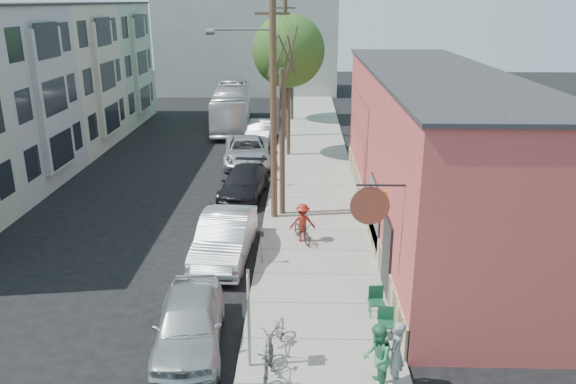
{
  "coord_description": "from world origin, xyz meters",
  "views": [
    {
      "loc": [
        3.69,
        -17.72,
        9.28
      ],
      "look_at": [
        3.08,
        4.9,
        1.5
      ],
      "focal_mm": 35.0,
      "sensor_mm": 36.0,
      "label": 1
    }
  ],
  "objects_px": {
    "utility_pole_near": "(272,98)",
    "car_1": "(225,238)",
    "patio_chair_a": "(376,302)",
    "parked_bike_a": "(268,361)",
    "car_3": "(247,151)",
    "car_4": "(261,131)",
    "tree_leafy_mid": "(288,51)",
    "tree_bare": "(282,144)",
    "car_0": "(189,322)",
    "car_2": "(244,183)",
    "bus": "(232,107)",
    "patio_chair_b": "(386,324)",
    "tree_leafy_far": "(292,47)",
    "patron_green": "(377,358)",
    "parking_meter_far": "(274,170)",
    "parked_bike_b": "(275,334)",
    "sign_post": "(249,309)",
    "cyclist": "(303,222)",
    "patron_grey": "(396,353)",
    "parking_meter_near": "(262,242)"
  },
  "relations": [
    {
      "from": "car_3",
      "to": "car_4",
      "type": "height_order",
      "value": "car_3"
    },
    {
      "from": "car_3",
      "to": "car_4",
      "type": "relative_size",
      "value": 1.28
    },
    {
      "from": "tree_leafy_mid",
      "to": "tree_leafy_far",
      "type": "bearing_deg",
      "value": 90.0
    },
    {
      "from": "parked_bike_a",
      "to": "car_1",
      "type": "height_order",
      "value": "car_1"
    },
    {
      "from": "patio_chair_b",
      "to": "bus",
      "type": "height_order",
      "value": "bus"
    },
    {
      "from": "tree_bare",
      "to": "patron_grey",
      "type": "distance_m",
      "value": 12.42
    },
    {
      "from": "parked_bike_a",
      "to": "bus",
      "type": "height_order",
      "value": "bus"
    },
    {
      "from": "parking_meter_near",
      "to": "car_2",
      "type": "bearing_deg",
      "value": 100.75
    },
    {
      "from": "car_1",
      "to": "bus",
      "type": "relative_size",
      "value": 0.47
    },
    {
      "from": "car_0",
      "to": "car_3",
      "type": "xyz_separation_m",
      "value": [
        -0.19,
        18.51,
        0.01
      ]
    },
    {
      "from": "patio_chair_a",
      "to": "parked_bike_a",
      "type": "distance_m",
      "value": 4.35
    },
    {
      "from": "patio_chair_b",
      "to": "car_4",
      "type": "distance_m",
      "value": 24.29
    },
    {
      "from": "utility_pole_near",
      "to": "patron_green",
      "type": "xyz_separation_m",
      "value": [
        3.14,
        -11.61,
        -4.37
      ]
    },
    {
      "from": "car_0",
      "to": "car_2",
      "type": "bearing_deg",
      "value": 83.22
    },
    {
      "from": "tree_bare",
      "to": "cyclist",
      "type": "xyz_separation_m",
      "value": [
        0.91,
        -3.04,
        -2.43
      ]
    },
    {
      "from": "parked_bike_b",
      "to": "car_1",
      "type": "relative_size",
      "value": 0.34
    },
    {
      "from": "parked_bike_a",
      "to": "bus",
      "type": "bearing_deg",
      "value": 103.71
    },
    {
      "from": "cyclist",
      "to": "car_0",
      "type": "bearing_deg",
      "value": 63.97
    },
    {
      "from": "patio_chair_b",
      "to": "car_2",
      "type": "distance_m",
      "value": 13.4
    },
    {
      "from": "parked_bike_b",
      "to": "patio_chair_b",
      "type": "bearing_deg",
      "value": 25.29
    },
    {
      "from": "parked_bike_a",
      "to": "cyclist",
      "type": "bearing_deg",
      "value": 89.45
    },
    {
      "from": "sign_post",
      "to": "bus",
      "type": "height_order",
      "value": "bus"
    },
    {
      "from": "tree_leafy_far",
      "to": "car_0",
      "type": "distance_m",
      "value": 31.64
    },
    {
      "from": "utility_pole_near",
      "to": "car_2",
      "type": "height_order",
      "value": "utility_pole_near"
    },
    {
      "from": "car_0",
      "to": "car_3",
      "type": "bearing_deg",
      "value": 84.79
    },
    {
      "from": "tree_leafy_far",
      "to": "parked_bike_a",
      "type": "bearing_deg",
      "value": -89.88
    },
    {
      "from": "parking_meter_far",
      "to": "tree_bare",
      "type": "distance_m",
      "value": 4.62
    },
    {
      "from": "car_1",
      "to": "patio_chair_a",
      "type": "bearing_deg",
      "value": -36.05
    },
    {
      "from": "parked_bike_b",
      "to": "bus",
      "type": "relative_size",
      "value": 0.16
    },
    {
      "from": "car_1",
      "to": "bus",
      "type": "height_order",
      "value": "bus"
    },
    {
      "from": "car_0",
      "to": "car_4",
      "type": "relative_size",
      "value": 1.03
    },
    {
      "from": "car_3",
      "to": "bus",
      "type": "relative_size",
      "value": 0.52
    },
    {
      "from": "parked_bike_a",
      "to": "car_1",
      "type": "xyz_separation_m",
      "value": [
        -2.07,
        7.18,
        0.24
      ]
    },
    {
      "from": "utility_pole_near",
      "to": "car_1",
      "type": "height_order",
      "value": "utility_pole_near"
    },
    {
      "from": "patio_chair_a",
      "to": "car_3",
      "type": "height_order",
      "value": "car_3"
    },
    {
      "from": "sign_post",
      "to": "parked_bike_a",
      "type": "bearing_deg",
      "value": -40.45
    },
    {
      "from": "car_1",
      "to": "car_4",
      "type": "xyz_separation_m",
      "value": [
        0.0,
        18.37,
        -0.12
      ]
    },
    {
      "from": "tree_leafy_mid",
      "to": "tree_bare",
      "type": "bearing_deg",
      "value": -90.0
    },
    {
      "from": "sign_post",
      "to": "parking_meter_near",
      "type": "distance_m",
      "value": 6.14
    },
    {
      "from": "car_4",
      "to": "bus",
      "type": "distance_m",
      "value": 5.45
    },
    {
      "from": "sign_post",
      "to": "utility_pole_near",
      "type": "bearing_deg",
      "value": 89.79
    },
    {
      "from": "tree_bare",
      "to": "tree_leafy_mid",
      "type": "bearing_deg",
      "value": 90.0
    },
    {
      "from": "utility_pole_near",
      "to": "car_2",
      "type": "bearing_deg",
      "value": 118.18
    },
    {
      "from": "patio_chair_a",
      "to": "patio_chair_b",
      "type": "height_order",
      "value": "same"
    },
    {
      "from": "tree_bare",
      "to": "parked_bike_a",
      "type": "bearing_deg",
      "value": -89.66
    },
    {
      "from": "car_4",
      "to": "patio_chair_b",
      "type": "bearing_deg",
      "value": -73.65
    },
    {
      "from": "patio_chair_b",
      "to": "car_2",
      "type": "height_order",
      "value": "car_2"
    },
    {
      "from": "car_4",
      "to": "patron_green",
      "type": "bearing_deg",
      "value": -75.91
    },
    {
      "from": "tree_leafy_mid",
      "to": "car_1",
      "type": "height_order",
      "value": "tree_leafy_mid"
    },
    {
      "from": "tree_leafy_far",
      "to": "car_4",
      "type": "relative_size",
      "value": 1.81
    }
  ]
}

